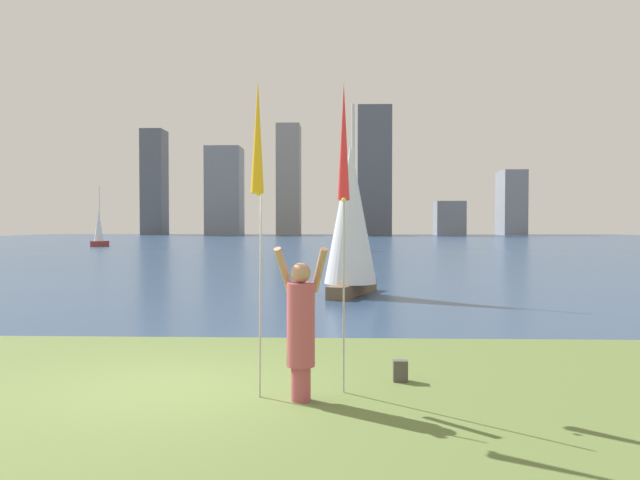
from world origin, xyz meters
The scene contains 14 objects.
ground centered at (0.00, 50.95, -0.06)m, with size 120.00×138.00×0.12m.
person centered at (1.75, -0.55, 0.92)m, with size 0.69×0.51×1.87m.
kite_flag_left centered at (1.23, -0.54, 3.14)m, with size 0.16×0.43×3.92m.
kite_flag_right centered at (2.28, 0.04, 3.14)m, with size 0.16×0.74×3.97m.
bag centered at (3.05, 0.38, 0.14)m, with size 0.20×0.15×0.29m.
sailboat_0 centered at (-20.86, 48.83, 1.56)m, with size 1.27×1.91×5.83m.
sailboat_1 centered at (3.20, 40.56, 1.74)m, with size 1.45×1.92×5.32m.
sailboat_4 centered at (2.54, 10.21, 2.34)m, with size 2.03×3.15×5.77m.
skyline_tower_0 centered at (-35.14, 111.77, 10.50)m, with size 4.32×5.32×20.99m.
skyline_tower_1 centered at (-20.53, 109.60, 8.59)m, with size 6.76×6.75×17.18m.
skyline_tower_2 centered at (-8.01, 111.34, 10.86)m, with size 4.56×6.36×21.73m.
skyline_tower_3 centered at (8.78, 108.79, 12.43)m, with size 6.51×4.46×24.86m.
skyline_tower_4 centered at (23.48, 109.80, 3.28)m, with size 5.58×5.07×6.56m.
skyline_tower_5 centered at (35.66, 110.87, 6.26)m, with size 4.41×7.28×12.52m.
Camera 1 is at (2.23, -7.79, 2.15)m, focal length 33.71 mm.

